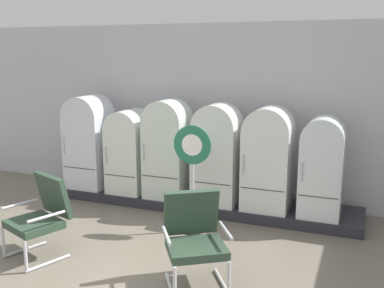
% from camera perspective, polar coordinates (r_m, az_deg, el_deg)
% --- Properties ---
extents(back_wall, '(11.76, 0.12, 3.01)m').
position_cam_1_polar(back_wall, '(7.82, 2.06, 4.18)').
color(back_wall, silver).
rests_on(back_wall, ground).
extents(display_plinth, '(5.34, 0.95, 0.16)m').
position_cam_1_polar(display_plinth, '(7.57, 0.38, -7.28)').
color(display_plinth, '#29282F').
rests_on(display_plinth, ground).
extents(refrigerator_0, '(0.70, 0.69, 1.63)m').
position_cam_1_polar(refrigerator_0, '(8.14, -12.96, 0.64)').
color(refrigerator_0, white).
rests_on(refrigerator_0, display_plinth).
extents(refrigerator_1, '(0.62, 0.71, 1.42)m').
position_cam_1_polar(refrigerator_1, '(7.75, -7.97, -0.57)').
color(refrigerator_1, white).
rests_on(refrigerator_1, display_plinth).
extents(refrigerator_2, '(0.68, 0.64, 1.62)m').
position_cam_1_polar(refrigerator_2, '(7.37, -3.14, -0.24)').
color(refrigerator_2, silver).
rests_on(refrigerator_2, display_plinth).
extents(refrigerator_3, '(0.69, 0.62, 1.59)m').
position_cam_1_polar(refrigerator_3, '(7.06, 3.18, -0.92)').
color(refrigerator_3, white).
rests_on(refrigerator_3, display_plinth).
extents(refrigerator_4, '(0.70, 0.66, 1.58)m').
position_cam_1_polar(refrigerator_4, '(6.88, 9.62, -1.48)').
color(refrigerator_4, white).
rests_on(refrigerator_4, display_plinth).
extents(refrigerator_5, '(0.59, 0.65, 1.47)m').
position_cam_1_polar(refrigerator_5, '(6.78, 16.21, -2.46)').
color(refrigerator_5, white).
rests_on(refrigerator_5, display_plinth).
extents(armchair_left, '(0.83, 0.85, 1.03)m').
position_cam_1_polar(armchair_left, '(5.97, -18.60, -8.35)').
color(armchair_left, silver).
rests_on(armchair_left, ground).
extents(armchair_right, '(0.89, 0.90, 1.03)m').
position_cam_1_polar(armchair_right, '(5.04, 0.30, -11.51)').
color(armchair_right, silver).
rests_on(armchair_right, ground).
extents(sign_stand, '(0.55, 0.32, 1.55)m').
position_cam_1_polar(sign_stand, '(6.29, 0.07, -4.04)').
color(sign_stand, '#2D2D30').
rests_on(sign_stand, ground).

